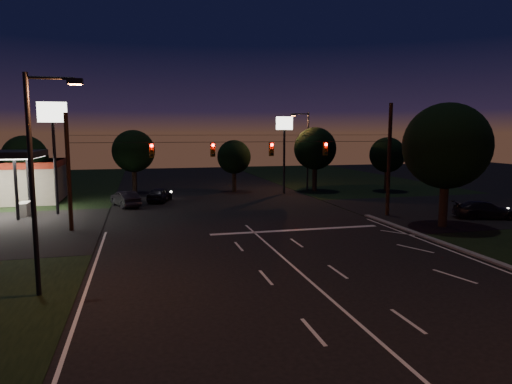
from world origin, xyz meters
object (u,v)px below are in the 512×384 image
object	(u,v)px
car_oncoming_a	(160,194)
tree_right_near	(445,147)
car_oncoming_b	(125,199)
utility_pole_right	(387,215)
car_cross	(485,210)

from	to	relation	value
car_oncoming_a	tree_right_near	bearing A→B (deg)	156.67
car_oncoming_b	utility_pole_right	bearing A→B (deg)	135.05
tree_right_near	car_oncoming_b	world-z (taller)	tree_right_near
tree_right_near	car_oncoming_a	xyz separation A→B (m)	(-19.11, 17.07, -4.98)
utility_pole_right	car_cross	size ratio (longest dim) A/B	1.90
car_oncoming_a	car_cross	size ratio (longest dim) A/B	0.86
tree_right_near	car_oncoming_a	distance (m)	26.10
car_oncoming_a	car_oncoming_b	xyz separation A→B (m)	(-3.14, -2.37, 0.02)
car_oncoming_a	car_cross	world-z (taller)	car_oncoming_a
tree_right_near	car_cross	world-z (taller)	tree_right_near
car_oncoming_b	tree_right_near	bearing A→B (deg)	127.06
utility_pole_right	car_cross	bearing A→B (deg)	-24.84
tree_right_near	car_oncoming_a	bearing A→B (deg)	138.24
car_oncoming_a	car_oncoming_b	distance (m)	3.94
car_oncoming_a	utility_pole_right	bearing A→B (deg)	163.61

